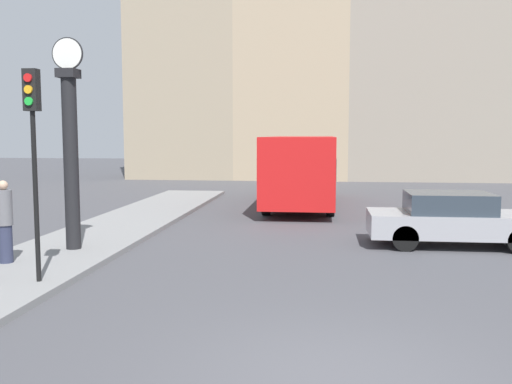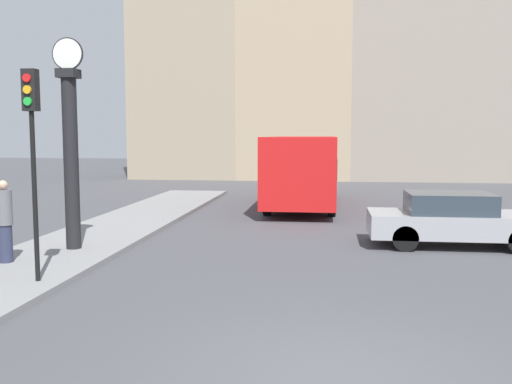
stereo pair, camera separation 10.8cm
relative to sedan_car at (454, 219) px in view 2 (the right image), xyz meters
The scene contains 8 objects.
ground_plane 9.09m from the sedan_car, 110.30° to the right, with size 120.00×120.00×0.00m, color #47474C.
sidewalk_corner 9.60m from the sedan_car, behind, with size 2.81×22.75×0.14m, color gray.
building_row 24.12m from the sedan_car, 100.39° to the left, with size 25.71×5.00×18.67m.
sedan_car is the anchor object (origin of this frame).
bus_distant 9.07m from the sedan_car, 117.93° to the left, with size 2.60×9.25×2.80m.
traffic_light_near 10.31m from the sedan_car, 149.28° to the right, with size 0.26×0.24×3.94m.
street_clock 9.75m from the sedan_car, 167.21° to the right, with size 0.76×0.45×5.01m.
pedestrian_grey_jacket 10.80m from the sedan_car, 159.76° to the right, with size 0.35×0.35×1.78m.
Camera 2 is at (-0.11, -6.57, 2.88)m, focal length 40.00 mm.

